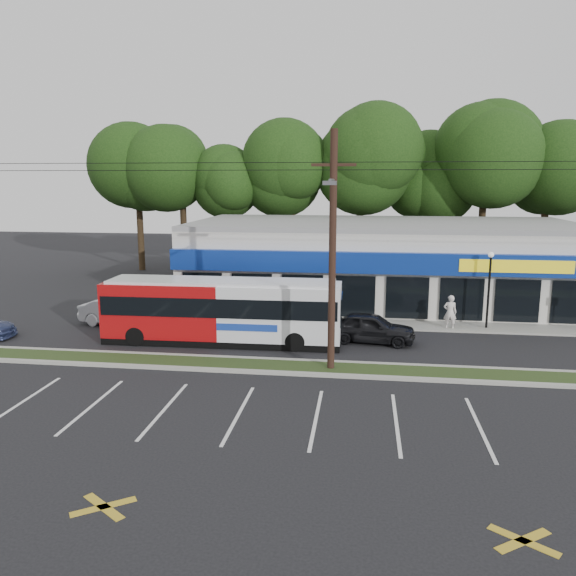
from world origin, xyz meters
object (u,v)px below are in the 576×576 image
(car_silver, at_px, (122,312))
(utility_pole, at_px, (328,244))
(car_dark, at_px, (371,328))
(lamp_post, at_px, (489,281))
(pedestrian_a, at_px, (450,312))
(pedestrian_b, at_px, (321,310))
(metrobus, at_px, (222,310))

(car_silver, bearing_deg, utility_pole, -107.38)
(car_dark, relative_size, car_silver, 0.92)
(utility_pole, bearing_deg, car_dark, 67.55)
(car_silver, bearing_deg, lamp_post, -75.07)
(pedestrian_a, height_order, pedestrian_b, pedestrian_a)
(metrobus, bearing_deg, car_silver, 157.75)
(car_dark, distance_m, car_silver, 13.80)
(lamp_post, distance_m, car_dark, 7.35)
(lamp_post, distance_m, metrobus, 14.31)
(pedestrian_b, bearing_deg, car_dark, 145.52)
(pedestrian_a, bearing_deg, metrobus, 21.30)
(lamp_post, height_order, pedestrian_a, lamp_post)
(utility_pole, distance_m, car_silver, 14.08)
(utility_pole, height_order, car_dark, utility_pole)
(metrobus, distance_m, pedestrian_b, 6.16)
(car_dark, xyz_separation_m, pedestrian_a, (4.28, 3.00, 0.21))
(lamp_post, bearing_deg, car_dark, -152.27)
(utility_pole, distance_m, pedestrian_b, 8.87)
(utility_pole, bearing_deg, metrobus, 146.71)
(metrobus, distance_m, car_silver, 6.92)
(metrobus, height_order, pedestrian_a, metrobus)
(car_dark, relative_size, pedestrian_a, 2.30)
(pedestrian_a, relative_size, pedestrian_b, 1.10)
(metrobus, height_order, car_silver, metrobus)
(utility_pole, distance_m, car_dark, 6.80)
(lamp_post, relative_size, car_silver, 0.89)
(metrobus, bearing_deg, utility_pole, -34.17)
(car_silver, xyz_separation_m, pedestrian_b, (11.00, 1.50, 0.09))
(car_dark, xyz_separation_m, car_silver, (-13.72, 1.50, 0.03))
(lamp_post, xyz_separation_m, car_dark, (-6.28, -3.30, -1.92))
(lamp_post, height_order, car_silver, lamp_post)
(car_silver, xyz_separation_m, pedestrian_a, (18.00, 1.50, 0.17))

